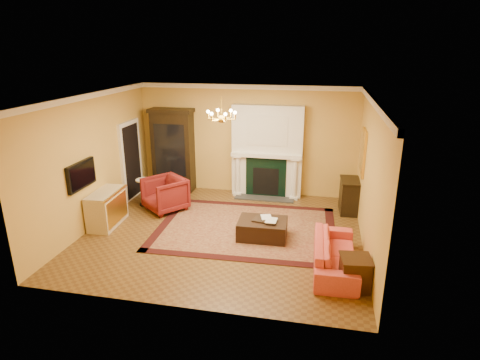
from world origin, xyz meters
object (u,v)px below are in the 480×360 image
(wingback_armchair, at_px, (165,193))
(end_table, at_px, (355,274))
(coral_sofa, at_px, (336,249))
(console_table, at_px, (349,197))
(china_cabinet, at_px, (173,152))
(commode, at_px, (107,208))
(leather_ottoman, at_px, (262,229))
(pedestal_table, at_px, (144,190))

(wingback_armchair, xyz_separation_m, end_table, (4.47, -2.61, -0.19))
(coral_sofa, bearing_deg, console_table, -8.81)
(coral_sofa, distance_m, console_table, 2.83)
(end_table, bearing_deg, coral_sofa, 117.40)
(end_table, height_order, console_table, console_table)
(china_cabinet, bearing_deg, coral_sofa, -38.73)
(console_table, bearing_deg, china_cabinet, 169.17)
(commode, distance_m, coral_sofa, 5.21)
(china_cabinet, distance_m, leather_ottoman, 4.00)
(end_table, bearing_deg, wingback_armchair, 149.72)
(pedestal_table, bearing_deg, commode, -103.98)
(china_cabinet, distance_m, pedestal_table, 1.52)
(coral_sofa, height_order, leather_ottoman, coral_sofa)
(end_table, relative_size, console_table, 0.67)
(pedestal_table, relative_size, end_table, 1.29)
(end_table, bearing_deg, pedestal_table, 151.20)
(china_cabinet, distance_m, wingback_armchair, 1.67)
(wingback_armchair, height_order, commode, wingback_armchair)
(wingback_armchair, height_order, end_table, wingback_armchair)
(commode, bearing_deg, coral_sofa, -12.93)
(wingback_armchair, distance_m, commode, 1.48)
(wingback_armchair, height_order, pedestal_table, wingback_armchair)
(commode, distance_m, end_table, 5.66)
(pedestal_table, height_order, console_table, console_table)
(china_cabinet, distance_m, commode, 2.79)
(coral_sofa, distance_m, end_table, 0.70)
(china_cabinet, xyz_separation_m, commode, (-0.68, -2.61, -0.71))
(wingback_armchair, height_order, coral_sofa, wingback_armchair)
(console_table, bearing_deg, wingback_armchair, -172.51)
(wingback_armchair, bearing_deg, commode, -92.54)
(end_table, distance_m, leather_ottoman, 2.41)
(wingback_armchair, relative_size, pedestal_table, 1.32)
(wingback_armchair, height_order, leather_ottoman, wingback_armchair)
(pedestal_table, height_order, end_table, pedestal_table)
(china_cabinet, bearing_deg, pedestal_table, -105.64)
(china_cabinet, height_order, coral_sofa, china_cabinet)
(china_cabinet, height_order, leather_ottoman, china_cabinet)
(commode, relative_size, coral_sofa, 0.56)
(commode, bearing_deg, leather_ottoman, -2.08)
(pedestal_table, xyz_separation_m, commode, (-0.33, -1.31, -0.00))
(wingback_armchair, distance_m, end_table, 5.18)
(coral_sofa, bearing_deg, pedestal_table, 64.21)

